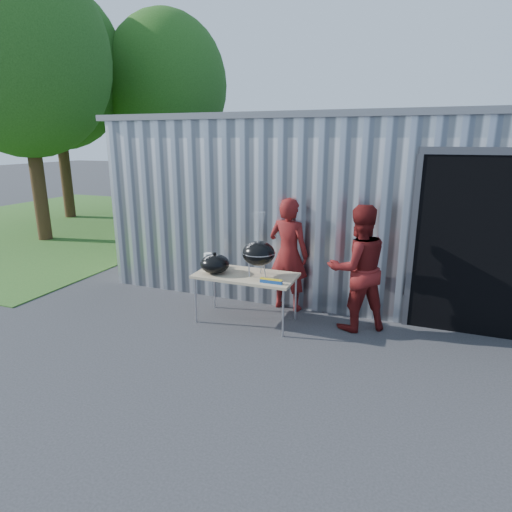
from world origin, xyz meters
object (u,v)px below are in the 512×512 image
at_px(kettle_grill, 259,249).
at_px(person_bystander, 358,268).
at_px(person_cook, 288,255).
at_px(folding_table, 246,277).

xyz_separation_m(kettle_grill, person_bystander, (1.37, 0.38, -0.25)).
height_order(kettle_grill, person_cook, person_cook).
xyz_separation_m(person_cook, person_bystander, (1.15, -0.37, 0.00)).
distance_m(kettle_grill, person_bystander, 1.45).
relative_size(person_cook, person_bystander, 1.00).
relative_size(folding_table, person_bystander, 0.82).
distance_m(folding_table, kettle_grill, 0.50).
height_order(folding_table, person_bystander, person_bystander).
distance_m(person_cook, person_bystander, 1.20).
bearing_deg(folding_table, person_cook, 59.22).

